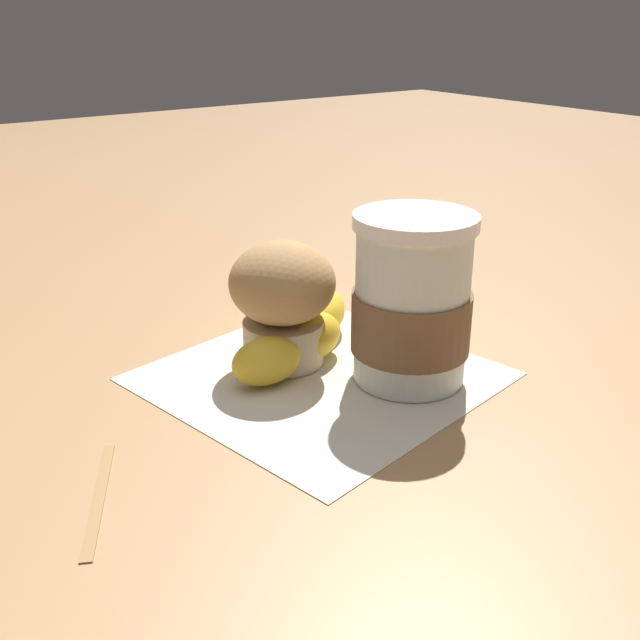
% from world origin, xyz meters
% --- Properties ---
extents(ground_plane, '(3.00, 3.00, 0.00)m').
position_xyz_m(ground_plane, '(0.00, 0.00, 0.00)').
color(ground_plane, '#A87C51').
extents(paper_napkin, '(0.26, 0.26, 0.00)m').
position_xyz_m(paper_napkin, '(0.00, 0.00, 0.00)').
color(paper_napkin, beige).
rests_on(paper_napkin, ground_plane).
extents(coffee_cup, '(0.09, 0.09, 0.13)m').
position_xyz_m(coffee_cup, '(-0.05, 0.04, 0.06)').
color(coffee_cup, silver).
rests_on(coffee_cup, paper_napkin).
extents(muffin, '(0.08, 0.08, 0.10)m').
position_xyz_m(muffin, '(0.01, -0.04, 0.06)').
color(muffin, beige).
rests_on(muffin, paper_napkin).
extents(banana, '(0.16, 0.15, 0.04)m').
position_xyz_m(banana, '(-0.02, -0.05, 0.02)').
color(banana, gold).
rests_on(banana, paper_napkin).
extents(wooden_stirrer, '(0.06, 0.10, 0.00)m').
position_xyz_m(wooden_stirrer, '(0.19, 0.05, 0.00)').
color(wooden_stirrer, '#9E7547').
rests_on(wooden_stirrer, ground_plane).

